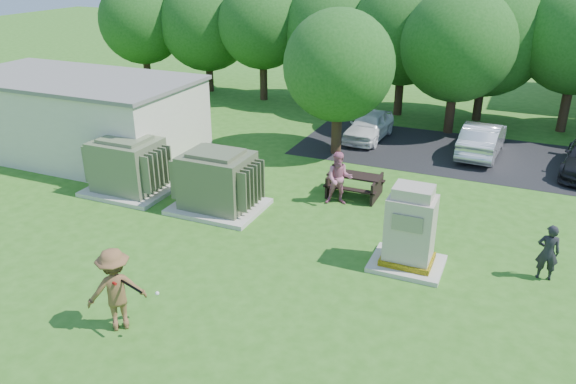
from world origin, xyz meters
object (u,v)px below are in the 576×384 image
at_px(transformer_right, 217,182).
at_px(car_silver_a, 482,139).
at_px(car_white, 369,126).
at_px(transformer_left, 128,167).
at_px(person_by_generator, 548,252).
at_px(batter, 116,289).
at_px(person_at_picnic, 339,179).
at_px(generator_cabinet, 410,232).
at_px(picnic_table, 355,182).

distance_m(transformer_right, car_silver_a, 12.03).
bearing_deg(car_white, transformer_right, -102.66).
distance_m(transformer_left, transformer_right, 3.70).
bearing_deg(person_by_generator, transformer_right, -6.18).
relative_size(transformer_right, person_by_generator, 1.88).
relative_size(transformer_right, car_silver_a, 0.70).
distance_m(batter, person_by_generator, 11.01).
bearing_deg(transformer_left, person_at_picnic, 15.44).
relative_size(transformer_left, person_at_picnic, 1.59).
distance_m(generator_cabinet, person_by_generator, 3.62).
xyz_separation_m(transformer_right, batter, (1.18, -6.61, 0.05)).
relative_size(transformer_right, batter, 1.46).
relative_size(person_at_picnic, car_white, 0.49).
height_order(picnic_table, car_white, car_white).
distance_m(picnic_table, person_at_picnic, 1.04).
bearing_deg(transformer_right, car_white, 74.89).
bearing_deg(car_silver_a, batter, 71.31).
bearing_deg(person_by_generator, car_silver_a, -78.86).
height_order(transformer_left, person_by_generator, transformer_left).
relative_size(transformer_left, car_white, 0.78).
bearing_deg(generator_cabinet, person_at_picnic, 134.17).
height_order(batter, person_by_generator, batter).
xyz_separation_m(transformer_left, transformer_right, (3.70, 0.00, 0.00)).
height_order(generator_cabinet, car_white, generator_cabinet).
relative_size(person_by_generator, car_silver_a, 0.37).
relative_size(picnic_table, person_by_generator, 1.19).
distance_m(person_at_picnic, car_silver_a, 8.33).
bearing_deg(transformer_left, picnic_table, 21.03).
bearing_deg(transformer_left, batter, -53.58).
height_order(generator_cabinet, batter, generator_cabinet).
height_order(transformer_right, batter, transformer_right).
relative_size(transformer_left, batter, 1.46).
relative_size(picnic_table, car_white, 0.50).
xyz_separation_m(person_at_picnic, car_silver_a, (3.97, 7.31, -0.23)).
relative_size(person_at_picnic, car_silver_a, 0.44).
distance_m(car_white, car_silver_a, 5.03).
height_order(transformer_right, person_by_generator, transformer_right).
xyz_separation_m(generator_cabinet, car_silver_a, (0.86, 10.52, -0.35)).
bearing_deg(picnic_table, generator_cabinet, -55.52).
xyz_separation_m(picnic_table, person_by_generator, (6.33, -3.28, 0.29)).
bearing_deg(batter, person_at_picnic, -148.62).
xyz_separation_m(transformer_left, generator_cabinet, (10.43, -1.19, 0.08)).
bearing_deg(generator_cabinet, transformer_left, 173.51).
xyz_separation_m(picnic_table, car_white, (-1.35, 6.55, 0.14)).
height_order(generator_cabinet, car_silver_a, generator_cabinet).
bearing_deg(car_silver_a, person_by_generator, 108.52).
bearing_deg(picnic_table, car_white, 101.64).
bearing_deg(person_by_generator, batter, 30.44).
bearing_deg(car_white, person_by_generator, -49.53).
distance_m(generator_cabinet, car_silver_a, 10.56).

